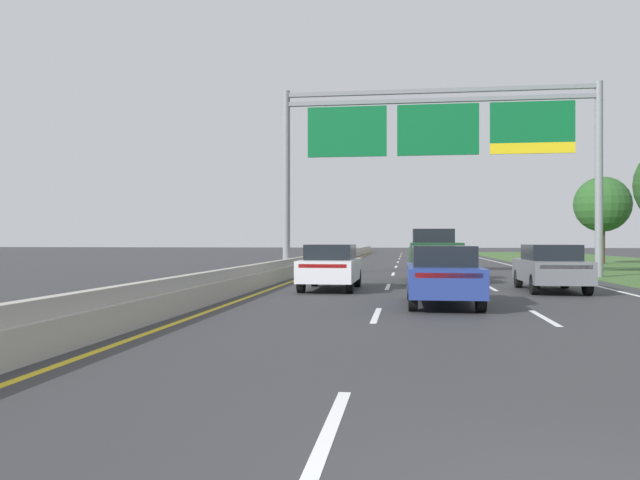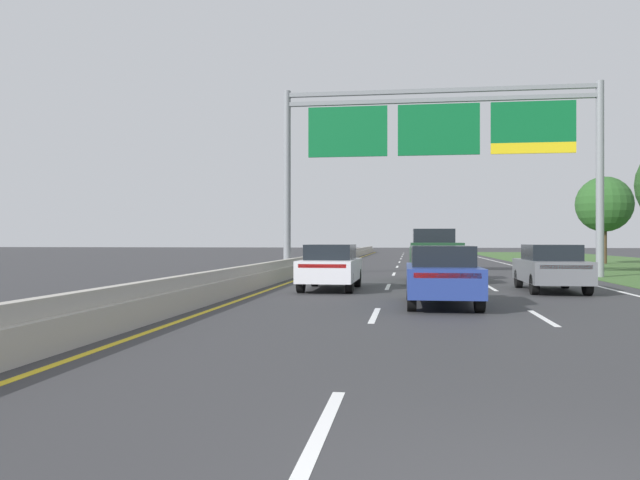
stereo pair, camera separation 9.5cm
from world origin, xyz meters
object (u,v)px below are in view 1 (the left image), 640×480
pickup_truck_darkgreen (434,256)px  car_blue_centre_lane_sedan (443,274)px  overhead_sign_gantry (438,140)px  car_grey_right_lane_sedan (551,267)px  car_white_left_lane_sedan (331,266)px  roadside_tree_far (602,204)px

pickup_truck_darkgreen → car_blue_centre_lane_sedan: 10.09m
overhead_sign_gantry → car_grey_right_lane_sedan: size_ratio=3.42×
car_white_left_lane_sedan → roadside_tree_far: size_ratio=0.69×
overhead_sign_gantry → car_grey_right_lane_sedan: overhead_sign_gantry is taller
pickup_truck_darkgreen → roadside_tree_far: (13.02, 21.79, 3.26)m
car_blue_centre_lane_sedan → pickup_truck_darkgreen: bearing=-1.5°
car_white_left_lane_sedan → car_grey_right_lane_sedan: (7.40, 0.26, 0.00)m
car_white_left_lane_sedan → car_grey_right_lane_sedan: size_ratio=1.00×
car_grey_right_lane_sedan → overhead_sign_gantry: bearing=21.3°
overhead_sign_gantry → roadside_tree_far: bearing=54.8°
pickup_truck_darkgreen → car_grey_right_lane_sedan: 6.08m
pickup_truck_darkgreen → car_white_left_lane_sedan: (-3.73, -5.10, -0.26)m
roadside_tree_far → car_grey_right_lane_sedan: bearing=-109.4°
car_white_left_lane_sedan → car_grey_right_lane_sedan: same height
car_white_left_lane_sedan → roadside_tree_far: 31.87m
overhead_sign_gantry → pickup_truck_darkgreen: size_ratio=2.78×
car_white_left_lane_sedan → car_grey_right_lane_sedan: bearing=-87.7°
car_blue_centre_lane_sedan → roadside_tree_far: size_ratio=0.69×
pickup_truck_darkgreen → car_grey_right_lane_sedan: (3.67, -4.84, -0.26)m
pickup_truck_darkgreen → car_grey_right_lane_sedan: bearing=-143.4°
roadside_tree_far → overhead_sign_gantry: bearing=-125.2°
pickup_truck_darkgreen → car_white_left_lane_sedan: size_ratio=1.23×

